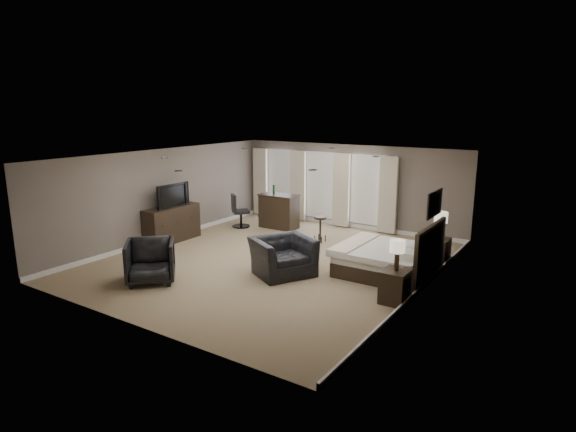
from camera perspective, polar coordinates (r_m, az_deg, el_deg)
The scene contains 16 objects.
room at distance 11.64m, azimuth -1.90°, elevation 0.71°, with size 7.60×8.60×2.64m.
window_bay at distance 15.61m, azimuth 3.78°, elevation 3.44°, with size 5.25×0.20×2.30m.
bed at distance 11.19m, azimuth 11.08°, elevation -3.50°, with size 2.02×1.93×1.28m, color silver.
nightstand_near at distance 9.71m, azimuth 12.61°, elevation -8.12°, with size 0.49×0.60×0.65m, color black.
nightstand_far at distance 12.34m, azimuth 17.42°, elevation -3.94°, with size 0.46×0.56×0.61m, color black.
lamp_near at distance 9.50m, azimuth 12.79°, elevation -4.57°, with size 0.29×0.29×0.61m, color beige.
lamp_far at distance 12.18m, azimuth 17.62°, elevation -1.06°, with size 0.32×0.32×0.66m, color beige.
wall_art at distance 10.58m, azimuth 16.95°, elevation 1.41°, with size 0.04×0.96×0.56m, color slate.
dresser at distance 14.02m, azimuth -13.59°, elevation -0.91°, with size 0.56×1.72×1.00m, color black.
tv at distance 13.90m, azimuth -13.72°, elevation 1.40°, with size 1.14×0.66×0.15m, color black.
armchair_near at distance 10.92m, azimuth -0.60°, elevation -4.07°, with size 1.30×0.85×1.14m, color black.
armchair_far at distance 10.90m, azimuth -15.99°, elevation -4.93°, with size 1.00×0.93×1.03m, color black.
bar_counter at distance 15.12m, azimuth -1.08°, elevation 0.59°, with size 1.23×0.64×1.07m, color black.
bar_stool_left at distance 15.21m, azimuth -0.51°, elevation 0.07°, with size 0.36×0.36×0.77m, color black.
bar_stool_right at distance 13.57m, azimuth 3.84°, elevation -1.60°, with size 0.35×0.35×0.74m, color black.
desk_chair at distance 15.26m, azimuth -5.60°, elevation 0.64°, with size 0.55×0.55×1.07m, color black.
Camera 1 is at (6.56, -9.31, 3.75)m, focal length 30.00 mm.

